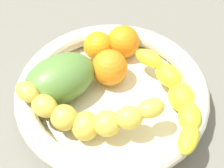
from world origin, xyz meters
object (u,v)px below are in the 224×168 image
object	(u,v)px
orange_front	(98,46)
orange_mid_left	(123,42)
banana_draped_left	(176,96)
banana_draped_right	(86,116)
mango_green	(60,79)
orange_mid_right	(109,67)
fruit_bowl	(112,93)

from	to	relation	value
orange_front	orange_mid_left	distance (cm)	4.40
banana_draped_left	banana_draped_right	size ratio (longest dim) A/B	0.96
mango_green	orange_front	bearing A→B (deg)	49.62
orange_mid_left	banana_draped_right	bearing A→B (deg)	-115.48
orange_front	orange_mid_right	xyz separation A→B (cm)	(1.38, -5.50, 0.37)
fruit_bowl	orange_mid_right	size ratio (longest dim) A/B	5.16
banana_draped_right	orange_mid_right	distance (cm)	10.10
orange_front	orange_mid_right	size ratio (longest dim) A/B	0.87
banana_draped_right	orange_mid_right	size ratio (longest dim) A/B	3.67
orange_mid_left	mango_green	size ratio (longest dim) A/B	0.48
orange_mid_right	mango_green	xyz separation A→B (cm)	(-7.74, -1.98, 0.48)
banana_draped_left	orange_mid_right	bearing A→B (deg)	144.68
mango_green	banana_draped_left	bearing A→B (deg)	-15.04
fruit_bowl	orange_mid_left	bearing A→B (deg)	72.38
banana_draped_left	mango_green	distance (cm)	17.59
fruit_bowl	orange_front	xyz separation A→B (cm)	(-1.39, 9.04, 1.64)
banana_draped_left	orange_mid_right	world-z (taller)	orange_mid_right
banana_draped_right	mango_green	xyz separation A→B (cm)	(-3.57, 7.20, -0.11)
orange_front	mango_green	xyz separation A→B (cm)	(-6.36, -7.48, 0.85)
banana_draped_right	orange_front	size ratio (longest dim) A/B	4.21
banana_draped_right	orange_front	world-z (taller)	banana_draped_right
fruit_bowl	mango_green	xyz separation A→B (cm)	(-7.76, 1.56, 2.49)
orange_mid_left	mango_green	world-z (taller)	mango_green
banana_draped_left	mango_green	bearing A→B (deg)	164.96
banana_draped_left	mango_green	size ratio (longest dim) A/B	1.76
fruit_bowl	mango_green	size ratio (longest dim) A/B	2.58
orange_mid_right	banana_draped_left	bearing A→B (deg)	-35.32
banana_draped_left	banana_draped_right	xyz separation A→B (cm)	(-13.40, -2.64, 0.74)
banana_draped_left	orange_front	xyz separation A→B (cm)	(-10.61, 12.04, -0.22)
banana_draped_left	orange_front	bearing A→B (deg)	131.38
fruit_bowl	banana_draped_left	bearing A→B (deg)	-18.03
orange_mid_right	banana_draped_right	bearing A→B (deg)	-114.41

